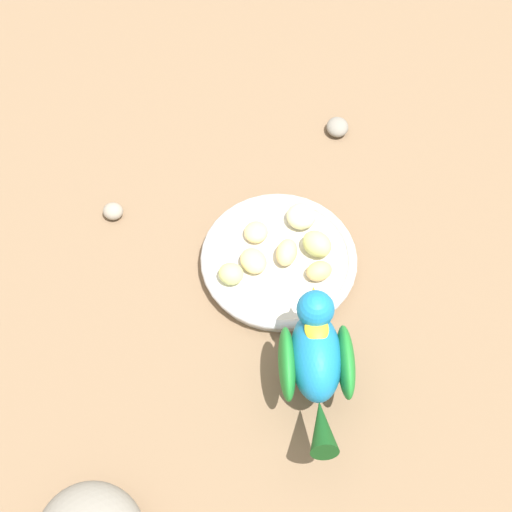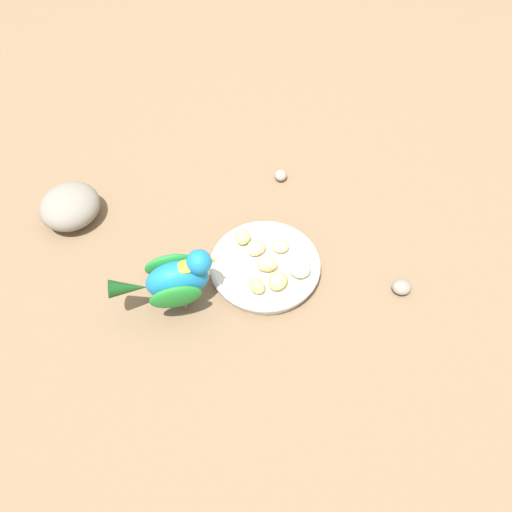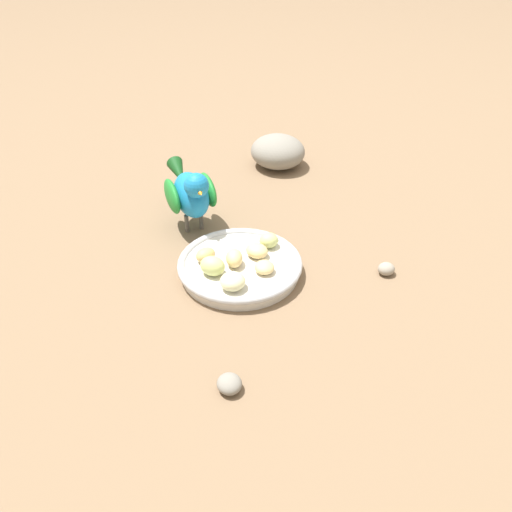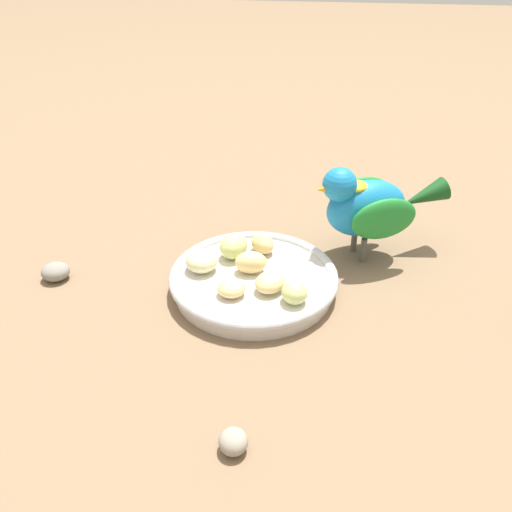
# 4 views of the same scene
# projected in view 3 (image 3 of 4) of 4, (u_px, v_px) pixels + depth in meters

# --- Properties ---
(ground_plane) EXTENTS (4.00, 4.00, 0.00)m
(ground_plane) POSITION_uv_depth(u_px,v_px,m) (251.00, 269.00, 0.86)
(ground_plane) COLOR #7A6047
(feeding_bowl) EXTENTS (0.19, 0.19, 0.02)m
(feeding_bowl) POSITION_uv_depth(u_px,v_px,m) (240.00, 266.00, 0.84)
(feeding_bowl) COLOR beige
(feeding_bowl) RESTS_ON ground_plane
(apple_piece_0) EXTENTS (0.04, 0.04, 0.02)m
(apple_piece_0) POSITION_uv_depth(u_px,v_px,m) (233.00, 281.00, 0.79)
(apple_piece_0) COLOR beige
(apple_piece_0) RESTS_ON feeding_bowl
(apple_piece_1) EXTENTS (0.04, 0.03, 0.02)m
(apple_piece_1) POSITION_uv_depth(u_px,v_px,m) (234.00, 258.00, 0.83)
(apple_piece_1) COLOR #E5C67F
(apple_piece_1) RESTS_ON feeding_bowl
(apple_piece_2) EXTENTS (0.03, 0.03, 0.02)m
(apple_piece_2) POSITION_uv_depth(u_px,v_px,m) (264.00, 267.00, 0.82)
(apple_piece_2) COLOR #E5C67F
(apple_piece_2) RESTS_ON feeding_bowl
(apple_piece_3) EXTENTS (0.04, 0.04, 0.02)m
(apple_piece_3) POSITION_uv_depth(u_px,v_px,m) (206.00, 255.00, 0.84)
(apple_piece_3) COLOR tan
(apple_piece_3) RESTS_ON feeding_bowl
(apple_piece_4) EXTENTS (0.03, 0.03, 0.02)m
(apple_piece_4) POSITION_uv_depth(u_px,v_px,m) (269.00, 240.00, 0.87)
(apple_piece_4) COLOR #C6D17A
(apple_piece_4) RESTS_ON feeding_bowl
(apple_piece_5) EXTENTS (0.04, 0.05, 0.02)m
(apple_piece_5) POSITION_uv_depth(u_px,v_px,m) (257.00, 251.00, 0.85)
(apple_piece_5) COLOR #E5C67F
(apple_piece_5) RESTS_ON feeding_bowl
(apple_piece_6) EXTENTS (0.04, 0.04, 0.03)m
(apple_piece_6) POSITION_uv_depth(u_px,v_px,m) (213.00, 266.00, 0.81)
(apple_piece_6) COLOR #C6D17A
(apple_piece_6) RESTS_ON feeding_bowl
(parrot) EXTENTS (0.16, 0.11, 0.12)m
(parrot) POSITION_uv_depth(u_px,v_px,m) (191.00, 192.00, 0.92)
(parrot) COLOR #59544C
(parrot) RESTS_ON ground_plane
(rock_large) EXTENTS (0.14, 0.14, 0.06)m
(rock_large) POSITION_uv_depth(u_px,v_px,m) (278.00, 151.00, 1.12)
(rock_large) COLOR gray
(rock_large) RESTS_ON ground_plane
(pebble_0) EXTENTS (0.03, 0.03, 0.02)m
(pebble_0) POSITION_uv_depth(u_px,v_px,m) (387.00, 270.00, 0.84)
(pebble_0) COLOR gray
(pebble_0) RESTS_ON ground_plane
(pebble_1) EXTENTS (0.04, 0.04, 0.02)m
(pebble_1) POSITION_uv_depth(u_px,v_px,m) (229.00, 384.00, 0.66)
(pebble_1) COLOR gray
(pebble_1) RESTS_ON ground_plane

